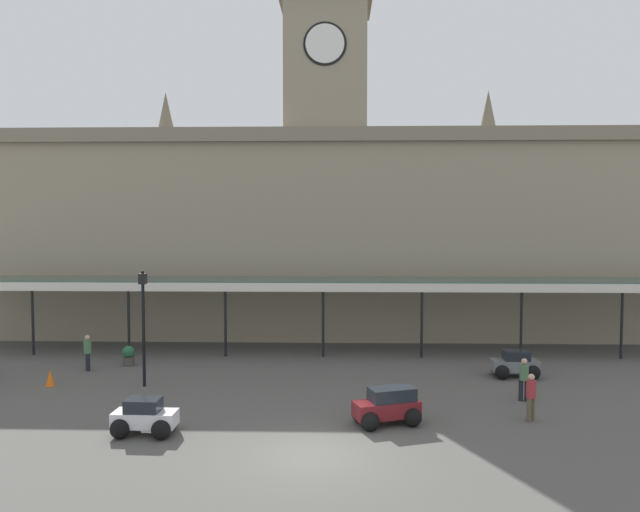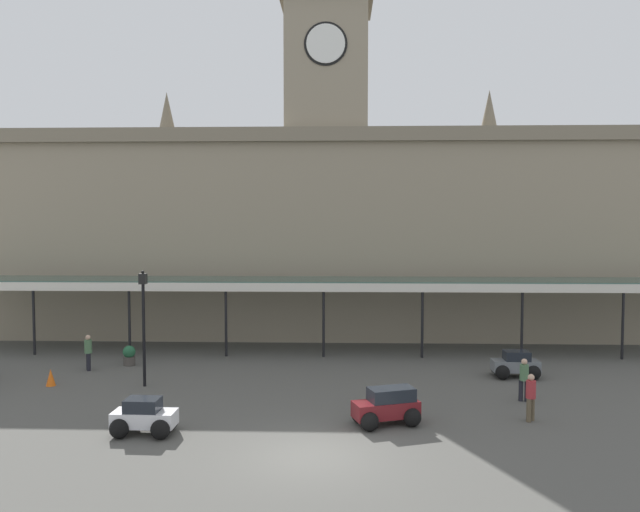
{
  "view_description": "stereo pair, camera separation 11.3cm",
  "coord_description": "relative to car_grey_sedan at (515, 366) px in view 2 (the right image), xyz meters",
  "views": [
    {
      "loc": [
        0.75,
        -17.91,
        7.0
      ],
      "look_at": [
        0.0,
        7.81,
        5.53
      ],
      "focal_mm": 34.46,
      "sensor_mm": 36.0,
      "label": 1
    },
    {
      "loc": [
        0.86,
        -17.9,
        7.0
      ],
      "look_at": [
        0.0,
        7.81,
        5.53
      ],
      "focal_mm": 34.46,
      "sensor_mm": 36.0,
      "label": 2
    }
  ],
  "objects": [
    {
      "name": "ground_plane",
      "position": [
        -8.71,
        -9.53,
        -0.5
      ],
      "size": [
        140.0,
        140.0,
        0.0
      ],
      "primitive_type": "plane",
      "color": "#504F4A"
    },
    {
      "name": "pedestrian_near_entrance",
      "position": [
        -19.66,
        0.6,
        0.41
      ],
      "size": [
        0.34,
        0.36,
        1.67
      ],
      "color": "black",
      "rests_on": "ground"
    },
    {
      "name": "car_maroon_estate",
      "position": [
        -6.25,
        -6.62,
        0.06
      ],
      "size": [
        2.42,
        1.99,
        1.27
      ],
      "color": "maroon",
      "rests_on": "ground"
    },
    {
      "name": "car_grey_sedan",
      "position": [
        0.0,
        0.0,
        0.0
      ],
      "size": [
        2.06,
        1.53,
        1.19
      ],
      "color": "slate",
      "rests_on": "ground"
    },
    {
      "name": "pedestrian_beside_cars",
      "position": [
        -0.72,
        -3.7,
        0.41
      ],
      "size": [
        0.38,
        0.34,
        1.67
      ],
      "color": "black",
      "rests_on": "ground"
    },
    {
      "name": "entrance_canopy",
      "position": [
        -8.71,
        5.09,
        3.24
      ],
      "size": [
        40.54,
        3.26,
        3.89
      ],
      "color": "#38564C",
      "rests_on": "ground"
    },
    {
      "name": "victorian_lamppost",
      "position": [
        -16.15,
        -2.04,
        2.56
      ],
      "size": [
        0.3,
        0.3,
        4.92
      ],
      "color": "black",
      "rests_on": "ground"
    },
    {
      "name": "pedestrian_crossing_forecourt",
      "position": [
        -1.2,
        -6.1,
        0.41
      ],
      "size": [
        0.34,
        0.34,
        1.67
      ],
      "color": "brown",
      "rests_on": "ground"
    },
    {
      "name": "planter_by_canopy",
      "position": [
        -18.1,
        1.68,
        -0.01
      ],
      "size": [
        0.6,
        0.6,
        0.96
      ],
      "color": "#47423D",
      "rests_on": "ground"
    },
    {
      "name": "station_building",
      "position": [
        -8.71,
        10.33,
        6.35
      ],
      "size": [
        43.66,
        6.02,
        20.94
      ],
      "color": "gray",
      "rests_on": "ground"
    },
    {
      "name": "car_white_sedan",
      "position": [
        -14.29,
        -7.84,
        0.0
      ],
      "size": [
        2.07,
        1.56,
        1.19
      ],
      "color": "silver",
      "rests_on": "ground"
    },
    {
      "name": "traffic_cone",
      "position": [
        -20.16,
        -2.11,
        -0.14
      ],
      "size": [
        0.4,
        0.4,
        0.72
      ],
      "primitive_type": "cone",
      "color": "orange",
      "rests_on": "ground"
    }
  ]
}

